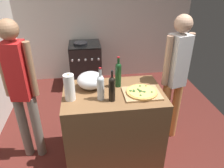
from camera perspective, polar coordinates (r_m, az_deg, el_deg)
ground_plane at (r=3.60m, az=-1.35°, el=-8.10°), size 3.82×3.53×0.02m
kitchen_wall_rear at (r=4.49m, az=-3.86°, el=17.60°), size 3.82×0.10×2.60m
counter at (r=2.64m, az=0.30°, el=-10.87°), size 1.12×0.72×0.92m
cutting_board at (r=2.35m, az=7.94°, el=-2.51°), size 0.40×0.32×0.02m
pizza at (r=2.34m, az=7.95°, el=-2.07°), size 0.34×0.34×0.03m
mixing_bowl at (r=2.43m, az=-5.76°, el=1.01°), size 0.31×0.31×0.19m
paper_towel_roll at (r=2.22m, az=-11.34°, el=-0.92°), size 0.11×0.11×0.29m
wine_bottle_clear at (r=2.15m, az=-0.01°, el=-1.08°), size 0.07×0.07×0.34m
wine_bottle_dark at (r=2.42m, az=1.68°, el=2.80°), size 0.07×0.07×0.37m
wine_bottle_amber at (r=2.19m, az=-3.08°, el=-0.63°), size 0.08×0.08×0.36m
stove at (r=4.34m, az=-7.06°, el=5.20°), size 0.60×0.64×0.91m
person_in_stripes at (r=2.54m, az=-23.19°, el=-0.62°), size 0.37×0.22×1.73m
person_in_red at (r=2.74m, az=16.64°, el=2.49°), size 0.37×0.25×1.71m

